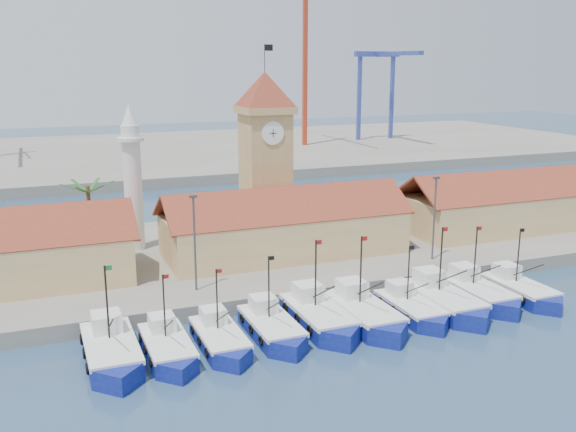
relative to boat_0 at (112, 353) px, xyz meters
name	(u,v)px	position (x,y,z in m)	size (l,w,h in m)	color
ground	(372,334)	(20.87, -2.62, -0.81)	(400.00, 400.00, 0.00)	navy
quay	(272,250)	(20.87, 21.38, -0.06)	(140.00, 32.00, 1.50)	gray
terminal	(146,154)	(20.87, 107.38, 0.19)	(240.00, 80.00, 2.00)	gray
boat_0	(112,353)	(0.00, 0.00, 0.00)	(3.80, 10.41, 7.88)	navy
boat_1	(168,349)	(4.13, -0.69, -0.11)	(3.31, 9.05, 6.85)	navy
boat_2	(221,341)	(8.32, -0.66, -0.12)	(3.26, 8.94, 6.76)	navy
boat_3	(273,329)	(12.89, -0.19, -0.07)	(3.47, 9.49, 7.18)	navy
boat_4	(320,318)	(17.38, 0.29, 0.01)	(3.84, 10.53, 7.97)	navy
boat_5	(365,315)	(21.30, -0.54, 0.02)	(3.91, 10.71, 8.10)	navy
boat_6	(412,310)	(25.92, -0.75, -0.11)	(3.28, 8.98, 6.79)	navy
boat_7	(445,302)	(29.55, -0.56, 0.03)	(3.92, 10.75, 8.13)	navy
boat_8	(479,294)	(33.85, 0.09, -0.03)	(3.67, 10.06, 7.62)	navy
boat_9	(522,292)	(38.24, -0.69, -0.07)	(3.47, 9.50, 7.19)	navy
hall_center	(284,232)	(20.87, 17.38, 3.17)	(27.04, 10.13, 7.61)	#DDB879
hall_right	(516,208)	(52.87, 17.38, 3.17)	(31.20, 10.13, 7.61)	#DDB879
clock_tower	(265,153)	(20.87, 23.38, 11.15)	(5.80, 5.80, 22.70)	tan
minaret	(133,177)	(5.87, 25.38, 8.91)	(3.00, 3.00, 16.30)	silver
palm_tree	(90,216)	(0.87, 23.38, 5.43)	(5.60, 5.03, 8.39)	brown
lamp_posts	(319,226)	(21.37, 9.38, 5.66)	(80.70, 0.25, 9.03)	#3F3F44
crane_red_right	(307,42)	(59.94, 101.22, 26.35)	(1.00, 31.51, 45.55)	#B3331B
gantry	(383,71)	(82.87, 104.03, 19.23)	(13.00, 22.00, 23.20)	#33429B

